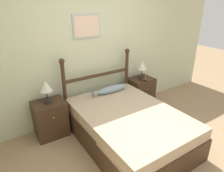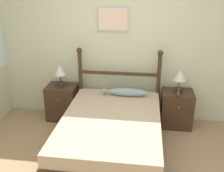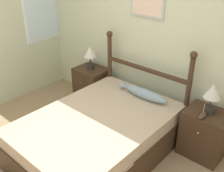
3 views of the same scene
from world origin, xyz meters
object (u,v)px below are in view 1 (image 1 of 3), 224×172
nightstand_right (141,92)px  table_lamp_left (46,88)px  model_boat (145,80)px  nightstand_left (50,119)px  bed (128,127)px  table_lamp_right (142,67)px  fish_pillow (111,89)px

nightstand_right → table_lamp_left: bearing=-179.9°
nightstand_right → model_boat: size_ratio=3.41×
nightstand_left → bed: bearing=-41.0°
nightstand_left → table_lamp_right: size_ratio=1.63×
bed → nightstand_right: nightstand_right is taller
bed → model_boat: bearing=36.7°
bed → table_lamp_right: size_ratio=5.22×
nightstand_right → table_lamp_left: 2.10m
table_lamp_right → table_lamp_left: bearing=-179.9°
nightstand_left → model_boat: model_boat is taller
table_lamp_left → table_lamp_right: size_ratio=1.00×
nightstand_right → model_boat: model_boat is taller
nightstand_left → table_lamp_right: table_lamp_right is taller
table_lamp_left → fish_pillow: table_lamp_left is taller
nightstand_left → table_lamp_left: table_lamp_left is taller
table_lamp_left → fish_pillow: 1.19m
nightstand_right → table_lamp_left: (-2.02, -0.00, 0.57)m
bed → model_boat: 1.29m
table_lamp_left → table_lamp_right: (2.02, 0.00, 0.00)m
bed → model_boat: (0.99, 0.74, 0.37)m
model_boat → fish_pillow: bearing=178.9°
bed → nightstand_left: 1.34m
model_boat → bed: bearing=-143.3°
table_lamp_right → model_boat: bearing=-96.7°
nightstand_left → table_lamp_left: (-0.00, -0.00, 0.57)m
bed → table_lamp_right: 1.47m
nightstand_right → table_lamp_left: table_lamp_left is taller
nightstand_right → bed: bearing=-139.0°
bed → nightstand_right: (1.01, 0.88, 0.04)m
table_lamp_left → fish_pillow: (1.15, -0.12, -0.26)m
table_lamp_right → bed: bearing=-139.1°
model_boat → fish_pillow: (-0.85, 0.02, -0.02)m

